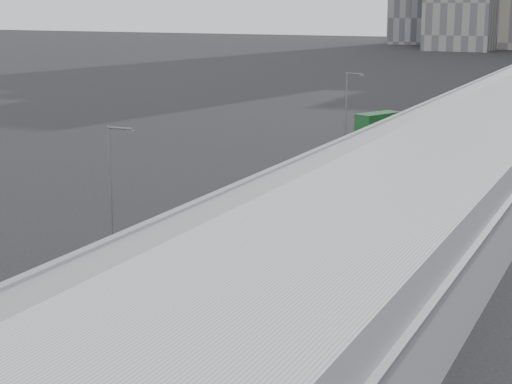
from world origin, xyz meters
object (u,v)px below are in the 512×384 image
Objects in this scene: bus_5 at (363,163)px; bus_8 at (450,113)px; bus_6 at (397,145)px; shipping_container at (378,124)px; bus_7 at (430,123)px; bus_10 at (493,94)px; street_lamp_far at (348,106)px; street_lamp_near at (113,183)px; bus_2 at (114,306)px; bus_3 at (222,241)px; bus_9 at (476,101)px; bus_4 at (305,196)px; suv at (420,112)px.

bus_8 is at bearing 87.04° from bus_5.
bus_6 reaches higher than shipping_container.
bus_10 is at bearing 89.99° from bus_7.
bus_7 is 16.12m from street_lamp_far.
street_lamp_near is (-7.00, -42.14, 3.41)m from bus_6.
shipping_container is at bearing 99.79° from bus_2.
bus_9 is (-0.34, 85.57, -0.05)m from bus_3.
bus_6 is at bearing -86.52° from bus_7.
bus_6 is 17.76m from shipping_container.
bus_5 is 2.20× the size of shipping_container.
suv is (-6.46, 61.30, -0.93)m from bus_4.
bus_3 is 28.85m from bus_5.
street_lamp_far is (-6.77, 55.67, 3.61)m from bus_2.
street_lamp_far is 14.29m from shipping_container.
street_lamp_near is at bearing -104.90° from suv.
bus_5 is at bearing 76.87° from street_lamp_near.
street_lamp_near is (-6.73, -87.13, 3.50)m from bus_9.
bus_5 is 1.08× the size of bus_9.
bus_10 is 2.01× the size of shipping_container.
street_lamp_near is (-6.40, -59.34, 3.37)m from bus_7.
bus_4 is at bearing -93.20° from bus_10.
bus_10 is (0.32, 67.89, -0.15)m from bus_5.
bus_7 is (-0.98, 70.31, 0.18)m from bus_2.
bus_6 reaches higher than bus_10.
bus_7 reaches higher than bus_2.
bus_6 is 2.70× the size of suv.
suv is (-6.37, 34.87, -0.96)m from bus_6.
bus_2 is 2.47× the size of suv.
shipping_container is at bearing 108.74° from bus_6.
bus_7 is 1.08× the size of bus_9.
bus_5 reaches higher than shipping_container.
bus_10 is at bearing 85.84° from bus_5.
street_lamp_far reaches higher than bus_9.
bus_2 is at bearing -86.98° from bus_8.
bus_3 is 0.97× the size of bus_6.
bus_2 is 1.40× the size of street_lamp_far.
bus_9 is 1.46× the size of street_lamp_near.
street_lamp_near reaches higher than bus_4.
bus_4 is 54.41m from bus_8.
bus_5 is 47.06m from suv.
bus_9 is at bearing 94.12° from bus_2.
bus_7 is 38.98m from bus_10.
street_lamp_near reaches higher than bus_6.
bus_7 is 1.09× the size of bus_10.
bus_6 is (-0.08, 40.58, 0.04)m from bus_3.
bus_10 is at bearing 93.72° from bus_2.
bus_4 is 1.53× the size of street_lamp_near.
bus_3 is 8.03m from street_lamp_near.
bus_2 is 41.39m from bus_5.
bus_8 is at bearing 86.42° from bus_4.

